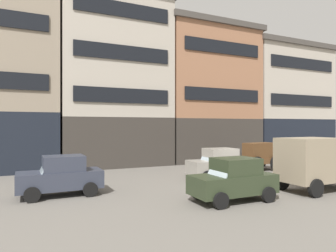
{
  "coord_description": "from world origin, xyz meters",
  "views": [
    {
      "loc": [
        -11.26,
        -13.43,
        3.22
      ],
      "look_at": [
        -4.12,
        2.2,
        3.2
      ],
      "focal_mm": 31.78,
      "sensor_mm": 36.0,
      "label": 1
    }
  ],
  "objects_px": {
    "draft_horse": "(290,151)",
    "sedan_parked_curb": "(233,180)",
    "sedan_light": "(219,164)",
    "pedestrian_officer": "(302,151)",
    "cargo_wagon": "(260,154)",
    "sedan_dark": "(61,176)",
    "delivery_truck_near": "(317,162)"
  },
  "relations": [
    {
      "from": "draft_horse",
      "to": "sedan_parked_curb",
      "type": "relative_size",
      "value": 0.63
    },
    {
      "from": "sedan_light",
      "to": "sedan_parked_curb",
      "type": "bearing_deg",
      "value": -117.54
    },
    {
      "from": "pedestrian_officer",
      "to": "cargo_wagon",
      "type": "bearing_deg",
      "value": -163.0
    },
    {
      "from": "draft_horse",
      "to": "sedan_parked_curb",
      "type": "distance_m",
      "value": 11.82
    },
    {
      "from": "sedan_dark",
      "to": "sedan_parked_curb",
      "type": "bearing_deg",
      "value": -31.74
    },
    {
      "from": "cargo_wagon",
      "to": "sedan_light",
      "type": "height_order",
      "value": "cargo_wagon"
    },
    {
      "from": "sedan_dark",
      "to": "pedestrian_officer",
      "type": "xyz_separation_m",
      "value": [
        20.11,
        4.15,
        0.07
      ]
    },
    {
      "from": "cargo_wagon",
      "to": "delivery_truck_near",
      "type": "distance_m",
      "value": 6.68
    },
    {
      "from": "sedan_light",
      "to": "pedestrian_officer",
      "type": "distance_m",
      "value": 11.55
    },
    {
      "from": "sedan_light",
      "to": "cargo_wagon",
      "type": "bearing_deg",
      "value": 18.41
    },
    {
      "from": "sedan_parked_curb",
      "to": "sedan_light",
      "type": "bearing_deg",
      "value": 62.46
    },
    {
      "from": "cargo_wagon",
      "to": "pedestrian_officer",
      "type": "bearing_deg",
      "value": 17.0
    },
    {
      "from": "draft_horse",
      "to": "delivery_truck_near",
      "type": "distance_m",
      "value": 8.09
    },
    {
      "from": "sedan_dark",
      "to": "sedan_light",
      "type": "xyz_separation_m",
      "value": [
        9.1,
        0.66,
        0.0
      ]
    },
    {
      "from": "draft_horse",
      "to": "sedan_dark",
      "type": "distance_m",
      "value": 16.77
    },
    {
      "from": "sedan_parked_curb",
      "to": "draft_horse",
      "type": "bearing_deg",
      "value": 32.11
    },
    {
      "from": "draft_horse",
      "to": "delivery_truck_near",
      "type": "relative_size",
      "value": 0.53
    },
    {
      "from": "sedan_dark",
      "to": "pedestrian_officer",
      "type": "height_order",
      "value": "sedan_dark"
    },
    {
      "from": "draft_horse",
      "to": "sedan_light",
      "type": "bearing_deg",
      "value": -168.53
    },
    {
      "from": "cargo_wagon",
      "to": "sedan_dark",
      "type": "distance_m",
      "value": 13.85
    },
    {
      "from": "cargo_wagon",
      "to": "delivery_truck_near",
      "type": "bearing_deg",
      "value": -107.86
    },
    {
      "from": "delivery_truck_near",
      "to": "pedestrian_officer",
      "type": "xyz_separation_m",
      "value": [
        8.48,
        8.32,
        -0.44
      ]
    },
    {
      "from": "cargo_wagon",
      "to": "sedan_parked_curb",
      "type": "xyz_separation_m",
      "value": [
        -7.06,
        -6.28,
        -0.23
      ]
    },
    {
      "from": "sedan_dark",
      "to": "pedestrian_officer",
      "type": "distance_m",
      "value": 20.53
    },
    {
      "from": "draft_horse",
      "to": "sedan_parked_curb",
      "type": "height_order",
      "value": "draft_horse"
    },
    {
      "from": "sedan_light",
      "to": "delivery_truck_near",
      "type": "bearing_deg",
      "value": -62.35
    },
    {
      "from": "delivery_truck_near",
      "to": "sedan_light",
      "type": "height_order",
      "value": "delivery_truck_near"
    },
    {
      "from": "cargo_wagon",
      "to": "sedan_light",
      "type": "bearing_deg",
      "value": -161.59
    },
    {
      "from": "cargo_wagon",
      "to": "draft_horse",
      "type": "height_order",
      "value": "draft_horse"
    },
    {
      "from": "delivery_truck_near",
      "to": "sedan_parked_curb",
      "type": "relative_size",
      "value": 1.19
    },
    {
      "from": "cargo_wagon",
      "to": "pedestrian_officer",
      "type": "distance_m",
      "value": 6.73
    },
    {
      "from": "draft_horse",
      "to": "sedan_light",
      "type": "distance_m",
      "value": 7.69
    }
  ]
}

